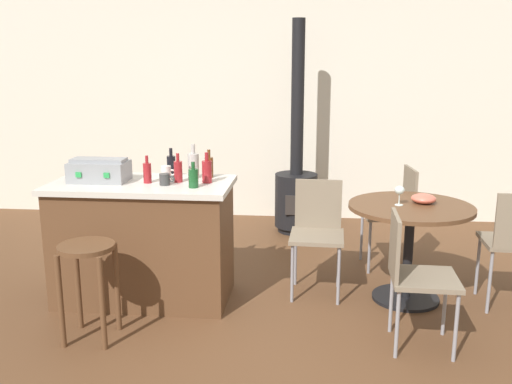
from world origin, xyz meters
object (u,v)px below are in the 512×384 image
(toolbox, at_px, (99,170))
(bottle_0, at_px, (207,171))
(bottle_5, at_px, (171,165))
(folding_chair_left, at_px, (395,209))
(bottle_2, at_px, (209,167))
(cup_1, at_px, (165,179))
(bottle_3, at_px, (178,171))
(wood_stove, at_px, (296,184))
(bottle_4, at_px, (147,172))
(serving_bowl, at_px, (424,199))
(kitchen_island, at_px, (144,241))
(dining_table, at_px, (410,228))
(folding_chair_right, at_px, (317,228))
(folding_chair_near, at_px, (413,270))
(bottle_6, at_px, (193,178))
(wine_glass, at_px, (400,191))
(cup_0, at_px, (166,173))
(wooden_stool, at_px, (88,269))
(bottle_1, at_px, (193,165))

(toolbox, height_order, bottle_0, bottle_0)
(bottle_5, bearing_deg, folding_chair_left, 19.71)
(bottle_2, xyz_separation_m, bottle_5, (-0.29, 0.02, 0.00))
(bottle_2, relative_size, cup_1, 1.92)
(bottle_2, xyz_separation_m, bottle_3, (-0.19, -0.18, -0.00))
(wood_stove, xyz_separation_m, bottle_4, (-1.02, -1.85, 0.46))
(folding_chair_left, distance_m, serving_bowl, 0.69)
(kitchen_island, bearing_deg, dining_table, 4.76)
(folding_chair_right, xyz_separation_m, bottle_0, (-0.80, -0.23, 0.47))
(dining_table, relative_size, folding_chair_right, 1.05)
(folding_chair_near, xyz_separation_m, folding_chair_right, (-0.58, 0.81, 0.01))
(bottle_6, bearing_deg, wine_glass, 11.24)
(folding_chair_right, height_order, wine_glass, wine_glass)
(kitchen_island, bearing_deg, wood_stove, 59.66)
(kitchen_island, distance_m, cup_0, 0.53)
(bottle_6, bearing_deg, toolbox, 169.43)
(cup_1, height_order, wine_glass, cup_1)
(bottle_4, bearing_deg, bottle_5, 65.49)
(folding_chair_near, distance_m, wine_glass, 0.78)
(cup_0, bearing_deg, toolbox, -168.85)
(wine_glass, bearing_deg, bottle_2, 177.43)
(wooden_stool, height_order, bottle_1, bottle_1)
(cup_0, bearing_deg, bottle_0, -10.73)
(bottle_1, bearing_deg, wine_glass, -1.39)
(folding_chair_near, xyz_separation_m, cup_1, (-1.67, 0.48, 0.44))
(bottle_1, relative_size, bottle_2, 1.20)
(bottle_2, bearing_deg, bottle_6, -97.31)
(wooden_stool, height_order, bottle_0, bottle_0)
(folding_chair_left, bearing_deg, bottle_1, -156.99)
(toolbox, relative_size, bottle_3, 1.94)
(folding_chair_left, relative_size, bottle_6, 4.83)
(wood_stove, distance_m, cup_1, 2.14)
(cup_1, bearing_deg, wood_stove, 65.40)
(folding_chair_left, distance_m, cup_0, 1.99)
(folding_chair_right, height_order, cup_1, cup_1)
(dining_table, xyz_separation_m, bottle_6, (-1.54, -0.30, 0.41))
(folding_chair_near, relative_size, cup_1, 7.67)
(bottle_4, bearing_deg, wood_stove, 61.16)
(wooden_stool, bearing_deg, bottle_4, 71.66)
(folding_chair_left, bearing_deg, bottle_3, -153.50)
(folding_chair_left, relative_size, bottle_0, 3.94)
(wooden_stool, distance_m, serving_bowl, 2.41)
(kitchen_island, relative_size, cup_0, 12.02)
(wooden_stool, xyz_separation_m, bottle_6, (0.58, 0.53, 0.49))
(folding_chair_right, xyz_separation_m, cup_0, (-1.12, -0.17, 0.44))
(folding_chair_left, height_order, cup_0, cup_0)
(bottle_5, height_order, cup_0, bottle_5)
(folding_chair_left, relative_size, toolbox, 2.13)
(wooden_stool, relative_size, bottle_5, 2.93)
(bottle_6, bearing_deg, dining_table, 10.95)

